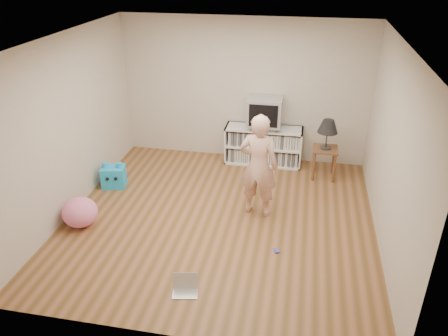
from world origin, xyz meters
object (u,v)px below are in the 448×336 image
Objects in this scene: plush_blue at (114,176)px; side_table at (325,155)px; media_unit at (263,145)px; person at (259,166)px; dvd_deck at (264,126)px; laptop at (185,287)px; plush_pink at (80,212)px; crt_tv at (265,111)px; table_lamp at (328,127)px.

side_table is at bearing 4.36° from plush_blue.
person is at bearing -86.57° from media_unit.
laptop is (-0.51, -3.59, -0.68)m from dvd_deck.
side_table is 1.64× the size of laptop.
person is 3.14× the size of plush_pink.
media_unit is 2.55× the size of side_table.
dvd_deck reaches higher than laptop.
crt_tv is 1.19× the size of plush_pink.
media_unit is 1.17m from side_table.
plush_pink is at bearing -132.62° from media_unit.
media_unit is 0.88× the size of person.
table_lamp is (1.10, -0.37, 0.21)m from dvd_deck.
laptop is at bearing -116.62° from table_lamp.
media_unit reaches higher than side_table.
person is at bearing -126.04° from side_table.
table_lamp is (1.10, -0.37, -0.08)m from crt_tv.
dvd_deck is 1.18m from table_lamp.
dvd_deck reaches higher than media_unit.
side_table is (1.10, -0.37, -0.60)m from crt_tv.
media_unit is at bearing 18.63° from plush_blue.
table_lamp is at bearing -18.43° from crt_tv.
media_unit is at bearing 90.00° from crt_tv.
crt_tv reaches higher than side_table.
dvd_deck is at bearing 47.21° from plush_pink.
crt_tv reaches higher than laptop.
dvd_deck reaches higher than plush_blue.
dvd_deck is at bearing -77.51° from person.
plush_blue is (-3.47, -1.01, -0.23)m from side_table.
table_lamp is at bearing -19.32° from media_unit.
media_unit is at bearing -77.54° from person.
crt_tv is at bearing 47.17° from plush_pink.
dvd_deck is 3.52m from plush_pink.
side_table is at bearing 32.23° from plush_pink.
dvd_deck is at bearing 71.06° from laptop.
plush_blue is (-2.37, -1.38, -0.55)m from dvd_deck.
person reaches higher than side_table.
table_lamp is 3.71m from laptop.
table_lamp reaches higher than laptop.
plush_blue reaches higher than laptop.
table_lamp is at bearing 180.00° from side_table.
table_lamp is at bearing 32.23° from plush_pink.
laptop is 2.13m from plush_pink.
plush_pink is (-3.46, -2.18, -0.20)m from side_table.
dvd_deck is at bearing 18.35° from plush_blue.
plush_pink is at bearing -132.79° from dvd_deck.
media_unit is 2.72× the size of table_lamp.
crt_tv is 1.75m from person.
table_lamp is 1.70m from person.
table_lamp is (1.10, -0.39, 0.59)m from media_unit.
dvd_deck is (0.00, -0.02, 0.39)m from media_unit.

